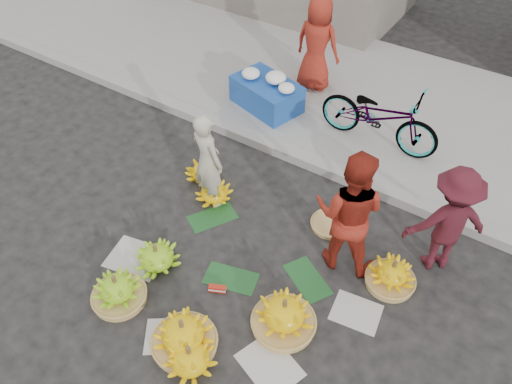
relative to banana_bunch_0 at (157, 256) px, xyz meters
The scene contains 22 objects.
ground 1.13m from the banana_bunch_0, 27.82° to the left, with size 80.00×80.00×0.00m, color black.
curb 2.90m from the banana_bunch_0, 69.98° to the left, with size 40.00×0.25×0.15m, color gray.
sidewalk 4.93m from the banana_bunch_0, 78.37° to the left, with size 40.00×4.00×0.12m, color gray.
newspaper_scatter 1.04m from the banana_bunch_0, 15.56° to the right, with size 3.20×1.80×0.00m, color beige, non-canonical shape.
banana_leaves 1.16m from the banana_bunch_0, 39.04° to the left, with size 2.00×1.00×0.00m, color #184820, non-canonical shape.
banana_bunch_0 is the anchor object (origin of this frame).
banana_bunch_1 0.64m from the banana_bunch_0, 93.33° to the right, with size 0.63×0.63×0.44m.
banana_bunch_2 1.20m from the banana_bunch_0, 34.76° to the right, with size 0.79×0.79×0.48m.
banana_bunch_3 1.45m from the banana_bunch_0, 35.04° to the right, with size 0.62×0.62×0.36m.
banana_bunch_4 1.77m from the banana_bunch_0, ahead, with size 0.72×0.72×0.49m.
banana_bunch_5 2.88m from the banana_bunch_0, 27.37° to the left, with size 0.63×0.63×0.42m.
banana_bunch_6 1.34m from the banana_bunch_0, 94.37° to the left, with size 0.59×0.59×0.33m.
banana_bunch_7 1.68m from the banana_bunch_0, 107.59° to the left, with size 0.63×0.63×0.31m.
basket_spare 2.34m from the banana_bunch_0, 49.27° to the left, with size 0.52×0.52×0.06m, color #AF8749.
incense_stack 0.88m from the banana_bunch_0, ahead, with size 0.21×0.07×0.09m, color red.
vendor_cream 1.42m from the banana_bunch_0, 96.03° to the left, with size 0.53×0.35×1.46m, color beige.
vendor_red 2.42m from the banana_bunch_0, 35.13° to the left, with size 0.84×0.65×1.73m, color #AD2C1A.
man_striped 3.53m from the banana_bunch_0, 33.83° to the left, with size 0.98×0.56×1.51m, color maroon.
flower_table 3.61m from the banana_bunch_0, 99.82° to the left, with size 1.29×1.00×0.66m.
grey_bucket 3.79m from the banana_bunch_0, 107.19° to the left, with size 0.29×0.29×0.33m, color slate.
flower_vendor 4.63m from the banana_bunch_0, 93.14° to the left, with size 0.80×0.52×1.64m, color #AD2C1A.
bicycle 3.91m from the banana_bunch_0, 69.87° to the left, with size 1.89×0.66×0.99m, color gray.
Camera 1 is at (2.15, -3.10, 5.04)m, focal length 35.00 mm.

